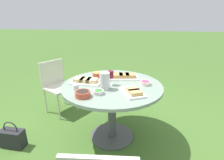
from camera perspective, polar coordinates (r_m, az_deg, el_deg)
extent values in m
plane|color=#446B2B|center=(2.58, 0.00, -17.73)|extent=(40.00, 40.00, 0.00)
cylinder|color=#4C4C51|center=(2.58, 0.00, -17.58)|extent=(0.60, 0.60, 0.02)
cylinder|color=#4C4C51|center=(2.37, 0.00, -10.44)|extent=(0.11, 0.11, 0.72)
cylinder|color=gray|center=(2.20, 0.00, -1.89)|extent=(1.26, 1.26, 0.03)
cube|color=beige|center=(3.08, -16.51, -2.42)|extent=(0.58, 0.59, 0.04)
cube|color=beige|center=(3.16, -18.99, 2.27)|extent=(0.23, 0.40, 0.42)
cylinder|color=beige|center=(2.94, -16.99, -8.62)|extent=(0.03, 0.03, 0.43)
cylinder|color=beige|center=(3.15, -11.23, -6.14)|extent=(0.03, 0.03, 0.43)
cylinder|color=beige|center=(3.23, -20.85, -6.46)|extent=(0.03, 0.03, 0.43)
cylinder|color=beige|center=(3.42, -15.33, -4.35)|extent=(0.03, 0.03, 0.43)
cylinder|color=silver|center=(2.02, -2.37, -0.32)|extent=(0.12, 0.12, 0.20)
cone|color=silver|center=(2.01, -3.87, 2.07)|extent=(0.03, 0.03, 0.02)
cylinder|color=silver|center=(2.18, -0.42, -1.57)|extent=(0.06, 0.06, 0.01)
cylinder|color=silver|center=(2.16, -0.43, -0.42)|extent=(0.01, 0.01, 0.09)
cylinder|color=maroon|center=(2.13, -0.43, 1.82)|extent=(0.07, 0.07, 0.09)
cube|color=white|center=(2.42, 3.98, 0.76)|extent=(0.43, 0.29, 0.02)
cube|color=#B2844C|center=(2.40, 1.90, 1.48)|extent=(0.16, 0.17, 0.04)
cube|color=#B2844C|center=(2.41, 3.99, 1.48)|extent=(0.16, 0.17, 0.04)
cube|color=#B2844C|center=(2.42, 6.07, 1.49)|extent=(0.16, 0.17, 0.04)
cube|color=white|center=(2.26, -8.54, -0.85)|extent=(0.39, 0.21, 0.02)
cube|color=#E0C184|center=(2.22, -6.52, -0.20)|extent=(0.14, 0.13, 0.05)
cube|color=#E0C184|center=(2.24, -8.58, -0.04)|extent=(0.14, 0.13, 0.05)
cube|color=#E0C184|center=(2.28, -10.59, 0.12)|extent=(0.14, 0.13, 0.05)
cube|color=white|center=(1.97, 6.67, -3.94)|extent=(0.33, 0.39, 0.02)
cube|color=tan|center=(1.89, 7.57, -4.04)|extent=(0.17, 0.16, 0.04)
cube|color=tan|center=(1.96, 6.71, -3.17)|extent=(0.17, 0.16, 0.04)
cylinder|color=#B74733|center=(2.48, -4.91, 1.76)|extent=(0.12, 0.12, 0.06)
cylinder|color=#E0C147|center=(2.48, -4.92, 2.17)|extent=(0.10, 0.10, 0.03)
cylinder|color=silver|center=(1.93, -4.38, -3.96)|extent=(0.12, 0.12, 0.04)
cylinder|color=#387533|center=(1.93, -4.39, -3.62)|extent=(0.09, 0.09, 0.02)
cylinder|color=#B74733|center=(1.88, -9.53, -4.55)|extent=(0.16, 0.16, 0.06)
cylinder|color=#2D231E|center=(1.87, -9.56, -4.02)|extent=(0.13, 0.13, 0.03)
cylinder|color=beige|center=(2.22, 10.76, -1.00)|extent=(0.13, 0.13, 0.04)
cylinder|color=#D6385B|center=(2.22, 10.78, -0.68)|extent=(0.11, 0.11, 0.02)
cylinder|color=silver|center=(2.01, -11.63, -2.62)|extent=(0.07, 0.07, 0.09)
cube|color=#232328|center=(2.66, -29.68, -16.25)|extent=(0.30, 0.14, 0.24)
torus|color=#232328|center=(2.59, -30.26, -13.53)|extent=(0.19, 0.01, 0.19)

